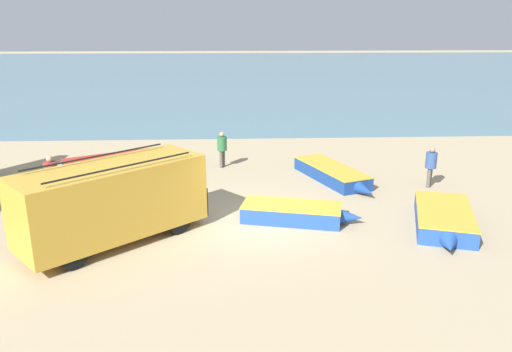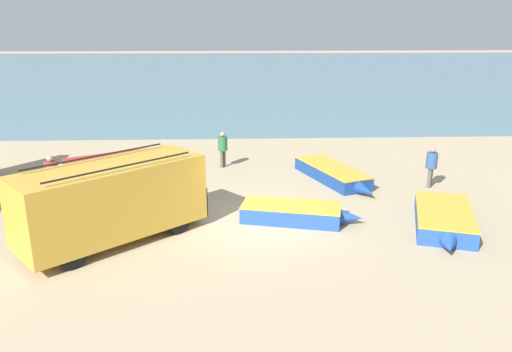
# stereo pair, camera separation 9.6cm
# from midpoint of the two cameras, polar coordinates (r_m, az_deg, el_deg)

# --- Properties ---
(ground_plane) EXTENTS (200.00, 200.00, 0.00)m
(ground_plane) POSITION_cam_midpoint_polar(r_m,az_deg,el_deg) (16.13, 0.02, -5.27)
(ground_plane) COLOR tan
(sea_water) EXTENTS (120.00, 80.00, 0.01)m
(sea_water) POSITION_cam_midpoint_polar(r_m,az_deg,el_deg) (67.17, -2.18, 11.91)
(sea_water) COLOR slate
(sea_water) RESTS_ON ground_plane
(parked_van) EXTENTS (5.32, 4.98, 2.45)m
(parked_van) POSITION_cam_midpoint_polar(r_m,az_deg,el_deg) (14.94, -16.16, -2.63)
(parked_van) COLOR gold
(parked_van) RESTS_ON ground_plane
(fishing_rowboat_0) EXTENTS (2.64, 4.84, 0.55)m
(fishing_rowboat_0) POSITION_cam_midpoint_polar(r_m,az_deg,el_deg) (20.44, 8.68, 0.24)
(fishing_rowboat_0) COLOR navy
(fishing_rowboat_0) RESTS_ON ground_plane
(fishing_rowboat_1) EXTENTS (3.95, 2.03, 0.54)m
(fishing_rowboat_1) POSITION_cam_midpoint_polar(r_m,az_deg,el_deg) (16.18, 4.36, -4.21)
(fishing_rowboat_1) COLOR #234CA3
(fishing_rowboat_1) RESTS_ON ground_plane
(fishing_rowboat_2) EXTENTS (2.65, 4.26, 0.56)m
(fishing_rowboat_2) POSITION_cam_midpoint_polar(r_m,az_deg,el_deg) (16.67, 20.54, -4.62)
(fishing_rowboat_2) COLOR #234CA3
(fishing_rowboat_2) RESTS_ON ground_plane
(fishing_rowboat_3) EXTENTS (5.25, 3.32, 0.64)m
(fishing_rowboat_3) POSITION_cam_midpoint_polar(r_m,az_deg,el_deg) (22.54, -15.09, 1.56)
(fishing_rowboat_3) COLOR navy
(fishing_rowboat_3) RESTS_ON ground_plane
(fisherman_0) EXTENTS (0.46, 0.46, 1.75)m
(fisherman_0) POSITION_cam_midpoint_polar(r_m,az_deg,el_deg) (18.85, -22.48, 0.10)
(fisherman_0) COLOR #38383D
(fisherman_0) RESTS_ON ground_plane
(fisherman_1) EXTENTS (0.42, 0.42, 1.60)m
(fisherman_1) POSITION_cam_midpoint_polar(r_m,az_deg,el_deg) (20.34, 19.23, 1.38)
(fisherman_1) COLOR #5B564C
(fisherman_1) RESTS_ON ground_plane
(fisherman_2) EXTENTS (0.42, 0.42, 1.59)m
(fisherman_2) POSITION_cam_midpoint_polar(r_m,az_deg,el_deg) (21.95, -4.02, 3.41)
(fisherman_2) COLOR #5B564C
(fisherman_2) RESTS_ON ground_plane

